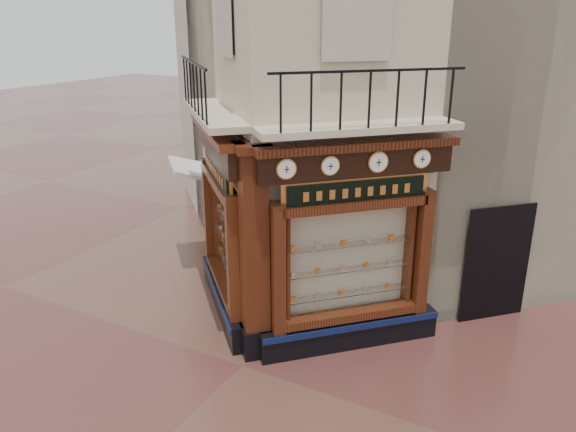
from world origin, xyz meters
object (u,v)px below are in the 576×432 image
Objects in this scene: clock_a at (286,169)px; awning at (198,262)px; clock_c at (378,162)px; signboard_right at (356,191)px; clock_b at (330,166)px; signboard_left at (217,170)px; clock_d at (422,159)px; corner_pilaster at (254,257)px.

clock_a is 0.21× the size of awning.
clock_a is at bearing 180.00° from clock_c.
clock_b is at bearing -168.37° from signboard_right.
awning is 0.86× the size of signboard_left.
clock_c is 0.19× the size of signboard_right.
clock_a is 2.37m from signboard_left.
clock_c is at bearing -180.00° from clock_d.
corner_pilaster is 2.11m from clock_b.
clock_b is at bearing -144.92° from signboard_left.
clock_d is 0.17× the size of signboard_right.
signboard_right is at bearing -135.00° from signboard_left.
clock_a is 0.18× the size of signboard_left.
awning is (-4.08, 2.73, -3.62)m from clock_a.
corner_pilaster reaches higher than clock_d.
clock_b reaches higher than signboard_left.
clock_b is (0.53, 0.53, 0.00)m from clock_a.
clock_c reaches higher than clock_d.
clock_c reaches higher than awning.
clock_c is 0.22× the size of awning.
corner_pilaster is at bearing 169.75° from signboard_right.
awning is at bearing 109.59° from clock_b.
clock_a is 2.44m from clock_d.
clock_c is 0.82m from clock_d.
clock_a is 0.18× the size of signboard_right.
clock_c is at bearing -132.30° from signboard_left.
corner_pilaster is at bearing 168.38° from clock_c.
clock_c is at bearing -11.62° from corner_pilaster.
awning is at bearing 96.50° from corner_pilaster.
signboard_right is (0.83, 0.99, -0.52)m from clock_a.
clock_c reaches higher than signboard_left.
signboard_right is at bearing 11.63° from clock_b.
clock_a is at bearing -160.37° from signboard_left.
awning is 0.87× the size of signboard_right.
clock_b is 0.98× the size of clock_d.
signboard_left is (-2.09, 0.99, -0.52)m from clock_a.
clock_b reaches higher than signboard_right.
corner_pilaster is at bearing 137.12° from clock_a.
clock_c is 1.09× the size of clock_d.
clock_c is 0.62m from signboard_right.
signboard_right is (4.92, -1.73, 3.10)m from awning.
corner_pilaster is 2.12m from signboard_right.
clock_c is 3.28m from signboard_left.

